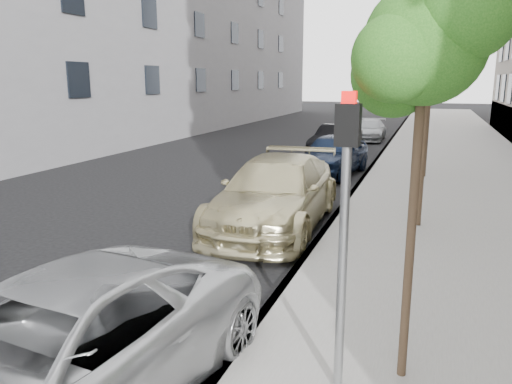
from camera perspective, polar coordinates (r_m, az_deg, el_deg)
The scene contains 11 objects.
sidewalk at distance 28.20m, azimuth 21.24°, elevation 4.84°, with size 6.40×72.00×0.14m, color gray.
curb at distance 28.26m, azimuth 14.89°, elevation 5.29°, with size 0.15×72.00×0.14m, color #9E9B93.
tree_near at distance 5.49m, azimuth 19.01°, elevation 15.71°, with size 1.61×1.41×4.50m.
tree_mid at distance 11.98m, azimuth 19.39°, elevation 13.21°, with size 1.58×1.38×4.39m.
tree_far at distance 18.48m, azimuth 19.57°, elevation 13.36°, with size 1.63×1.43×4.61m.
signal_pole at distance 5.19m, azimuth 10.08°, elevation -2.31°, with size 0.24×0.19×3.25m.
minivan at distance 5.75m, azimuth -22.34°, elevation -16.83°, with size 2.48×5.37×1.49m, color #B6B8BB.
suv at distance 12.00m, azimuth 2.25°, elevation -0.12°, with size 2.34×5.75×1.67m, color beige.
sedan_blue at distance 18.95m, azimuth 8.74°, elevation 4.29°, with size 1.83×4.56×1.55m, color #0F1A32.
sedan_black at distance 24.08m, azimuth 9.08°, elevation 5.88°, with size 1.50×4.31×1.42m, color black.
sedan_rear at distance 30.42m, azimuth 12.87°, elevation 6.92°, with size 1.71×4.21×1.22m, color #979B9F.
Camera 1 is at (3.32, -3.97, 3.49)m, focal length 35.00 mm.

